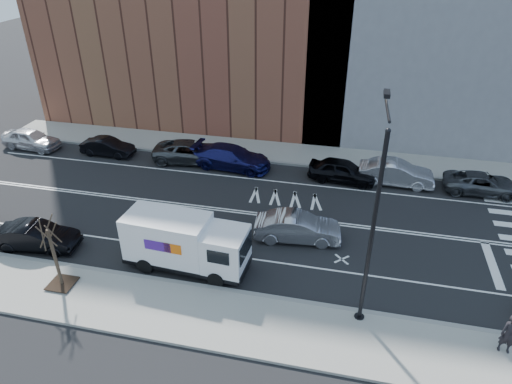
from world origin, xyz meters
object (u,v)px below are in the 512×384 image
at_px(fedex_van, 185,242).
at_px(pedestrian, 509,334).
at_px(far_parked_a, 31,139).
at_px(driving_sedan, 298,227).
at_px(far_parked_b, 108,147).

bearing_deg(fedex_van, pedestrian, -5.96).
height_order(fedex_van, far_parked_a, fedex_van).
bearing_deg(driving_sedan, fedex_van, 118.74).
xyz_separation_m(fedex_van, far_parked_b, (-10.44, 11.25, -0.84)).
bearing_deg(pedestrian, fedex_van, 175.08).
height_order(far_parked_b, driving_sedan, driving_sedan).
height_order(far_parked_a, pedestrian, pedestrian).
distance_m(fedex_van, far_parked_a, 20.21).
xyz_separation_m(fedex_van, driving_sedan, (5.15, 3.59, -0.73)).
distance_m(far_parked_b, driving_sedan, 17.37).
relative_size(far_parked_a, pedestrian, 2.50).
relative_size(fedex_van, driving_sedan, 1.35).
xyz_separation_m(far_parked_a, driving_sedan, (22.04, -7.48, -0.01)).
distance_m(far_parked_a, pedestrian, 34.12).
bearing_deg(far_parked_b, fedex_van, -135.72).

